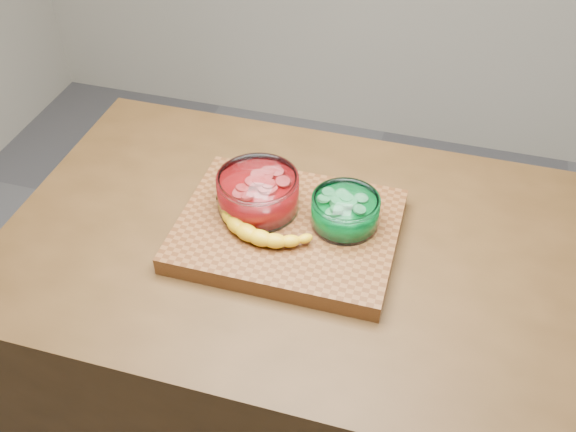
# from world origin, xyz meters

# --- Properties ---
(counter) EXTENTS (1.20, 0.80, 0.90)m
(counter) POSITION_xyz_m (0.00, 0.00, 0.45)
(counter) COLOR #482E15
(counter) RESTS_ON ground
(cutting_board) EXTENTS (0.45, 0.35, 0.04)m
(cutting_board) POSITION_xyz_m (0.00, 0.00, 0.92)
(cutting_board) COLOR brown
(cutting_board) RESTS_ON counter
(bowl_red) EXTENTS (0.17, 0.17, 0.08)m
(bowl_red) POSITION_xyz_m (-0.07, 0.03, 0.98)
(bowl_red) COLOR white
(bowl_red) RESTS_ON cutting_board
(bowl_green) EXTENTS (0.14, 0.14, 0.07)m
(bowl_green) POSITION_xyz_m (0.11, 0.03, 0.97)
(bowl_green) COLOR white
(bowl_green) RESTS_ON cutting_board
(banana) EXTENTS (0.25, 0.16, 0.04)m
(banana) POSITION_xyz_m (-0.05, -0.03, 0.96)
(banana) COLOR yellow
(banana) RESTS_ON cutting_board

